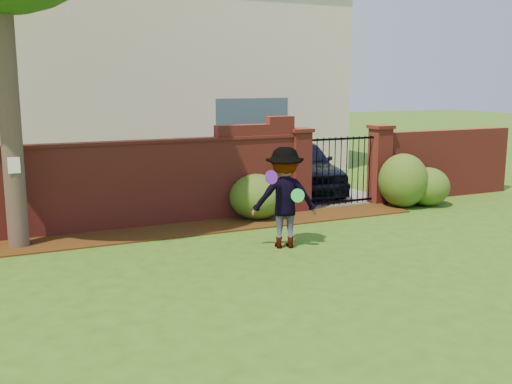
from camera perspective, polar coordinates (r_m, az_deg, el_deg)
name	(u,v)px	position (r m, az deg, el deg)	size (l,w,h in m)	color
ground	(286,276)	(9.28, 2.87, -7.93)	(80.00, 80.00, 0.01)	#305916
mulch_bed	(164,232)	(11.93, -8.66, -3.74)	(11.10, 1.08, 0.03)	#331D09
brick_wall	(101,184)	(12.15, -14.46, 0.70)	(8.70, 0.31, 2.16)	maroon
brick_wall_return	(444,163)	(16.05, 17.40, 2.60)	(4.00, 0.25, 1.70)	maroon
pillar_left	(299,169)	(13.61, 4.12, 2.16)	(0.50, 0.50, 1.88)	maroon
pillar_right	(380,164)	(14.78, 11.63, 2.64)	(0.50, 0.50, 1.88)	maroon
iron_gate	(341,171)	(14.18, 8.02, 2.00)	(1.78, 0.03, 1.60)	black
driveway	(267,181)	(17.77, 1.00, 1.05)	(3.20, 8.00, 0.01)	slate
house	(146,73)	(20.44, -10.40, 11.01)	(12.40, 6.40, 6.30)	beige
car	(299,166)	(15.84, 4.14, 2.45)	(1.68, 4.18, 1.42)	black
paper_notice	(14,165)	(11.11, -21.95, 2.37)	(0.20, 0.01, 0.28)	white
shrub_left	(257,197)	(12.85, 0.08, -0.45)	(1.18, 1.18, 0.97)	#295218
shrub_middle	(403,180)	(14.45, 13.76, 1.07)	(1.15, 1.15, 1.26)	#295218
shrub_right	(428,187)	(14.81, 15.95, 0.50)	(1.02, 1.02, 0.91)	#295218
man	(284,198)	(10.59, 2.71, -0.57)	(1.16, 0.67, 1.79)	gray
frisbee_purple	(271,177)	(10.17, 1.47, 1.41)	(0.24, 0.24, 0.02)	purple
frisbee_green	(298,195)	(10.38, 3.97, -0.33)	(0.24, 0.24, 0.02)	green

